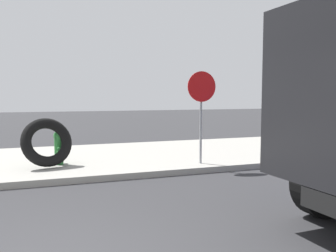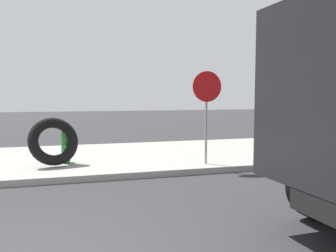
% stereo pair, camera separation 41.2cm
% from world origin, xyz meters
% --- Properties ---
extents(sidewalk_curb, '(36.00, 5.00, 0.15)m').
position_xyz_m(sidewalk_curb, '(0.00, 6.50, 0.07)').
color(sidewalk_curb, '#99968E').
rests_on(sidewalk_curb, ground).
extents(fire_hydrant, '(0.24, 0.55, 0.85)m').
position_xyz_m(fire_hydrant, '(0.47, 5.58, 0.60)').
color(fire_hydrant, '#2D8438').
rests_on(fire_hydrant, sidewalk_curb).
extents(loose_tire, '(1.33, 0.94, 1.21)m').
position_xyz_m(loose_tire, '(0.19, 5.31, 0.76)').
color(loose_tire, black).
rests_on(loose_tire, sidewalk_curb).
extents(stop_sign, '(0.76, 0.08, 2.33)m').
position_xyz_m(stop_sign, '(3.88, 4.50, 1.77)').
color(stop_sign, gray).
rests_on(stop_sign, sidewalk_curb).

